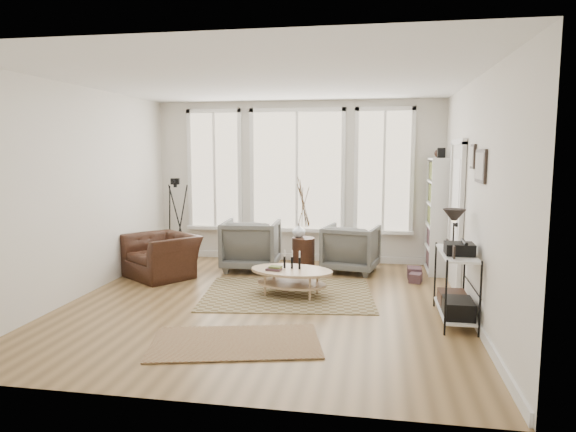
% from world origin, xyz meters
% --- Properties ---
extents(room, '(5.50, 5.54, 2.90)m').
position_xyz_m(room, '(0.02, 0.03, 1.43)').
color(room, olive).
rests_on(room, ground).
extents(bay_window, '(4.14, 0.12, 2.24)m').
position_xyz_m(bay_window, '(0.00, 2.71, 1.61)').
color(bay_window, '#CDB280').
rests_on(bay_window, ground).
extents(door, '(0.09, 1.06, 2.22)m').
position_xyz_m(door, '(2.57, 1.15, 1.12)').
color(door, silver).
rests_on(door, ground).
extents(bookcase, '(0.31, 0.85, 2.06)m').
position_xyz_m(bookcase, '(2.44, 2.23, 0.96)').
color(bookcase, white).
rests_on(bookcase, ground).
extents(low_shelf, '(0.38, 1.08, 1.30)m').
position_xyz_m(low_shelf, '(2.38, -0.30, 0.51)').
color(low_shelf, white).
rests_on(low_shelf, ground).
extents(wall_art, '(0.04, 0.88, 0.44)m').
position_xyz_m(wall_art, '(2.58, -0.27, 1.88)').
color(wall_art, black).
rests_on(wall_art, ground).
extents(rug_main, '(2.55, 2.04, 0.01)m').
position_xyz_m(rug_main, '(0.22, 0.46, 0.01)').
color(rug_main, brown).
rests_on(rug_main, ground).
extents(rug_runner, '(1.95, 1.37, 0.01)m').
position_xyz_m(rug_runner, '(-0.01, -1.45, 0.01)').
color(rug_runner, brown).
rests_on(rug_runner, ground).
extents(coffee_table, '(1.27, 0.92, 0.54)m').
position_xyz_m(coffee_table, '(0.27, 0.43, 0.29)').
color(coffee_table, tan).
rests_on(coffee_table, ground).
extents(armchair_left, '(0.97, 1.00, 0.86)m').
position_xyz_m(armchair_left, '(-0.65, 1.86, 0.43)').
color(armchair_left, '#62625D').
rests_on(armchair_left, ground).
extents(armchair_right, '(1.00, 1.02, 0.79)m').
position_xyz_m(armchair_right, '(1.03, 2.00, 0.40)').
color(armchair_right, '#62625D').
rests_on(armchair_right, ground).
extents(side_table, '(0.38, 0.38, 1.59)m').
position_xyz_m(side_table, '(0.24, 1.88, 0.76)').
color(side_table, '#331A11').
rests_on(side_table, ground).
extents(vase, '(0.28, 0.28, 0.23)m').
position_xyz_m(vase, '(0.15, 1.94, 0.68)').
color(vase, silver).
rests_on(vase, side_table).
extents(accent_chair, '(1.39, 1.36, 0.68)m').
position_xyz_m(accent_chair, '(-1.94, 1.11, 0.34)').
color(accent_chair, '#331A11').
rests_on(accent_chair, ground).
extents(tripod_camera, '(0.54, 0.54, 1.52)m').
position_xyz_m(tripod_camera, '(-2.13, 2.21, 0.70)').
color(tripod_camera, black).
rests_on(tripod_camera, ground).
extents(book_stack_near, '(0.22, 0.27, 0.18)m').
position_xyz_m(book_stack_near, '(2.05, 1.70, 0.09)').
color(book_stack_near, brown).
rests_on(book_stack_near, ground).
extents(book_stack_far, '(0.23, 0.26, 0.14)m').
position_xyz_m(book_stack_far, '(2.05, 1.44, 0.07)').
color(book_stack_far, brown).
rests_on(book_stack_far, ground).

